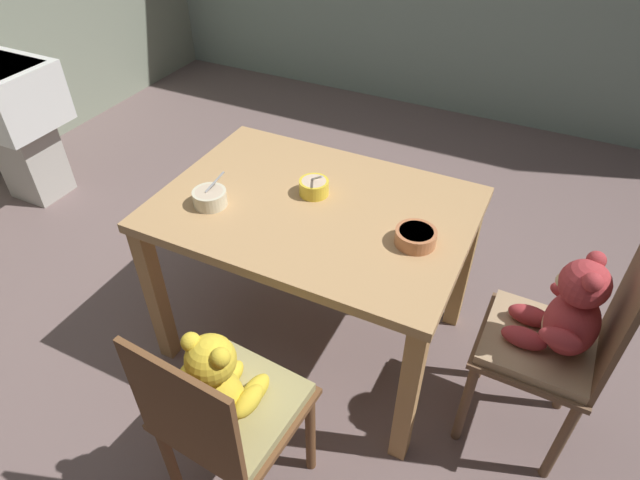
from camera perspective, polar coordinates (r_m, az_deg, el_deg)
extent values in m
cube|color=#715C5A|center=(2.52, -0.51, -10.37)|extent=(5.20, 5.20, 0.04)
cube|color=tan|center=(2.01, -0.63, 3.29)|extent=(1.16, 0.83, 0.04)
cube|color=#B2814C|center=(2.28, -17.06, -5.78)|extent=(0.06, 0.06, 0.70)
cube|color=tan|center=(1.91, 9.36, -16.16)|extent=(0.06, 0.06, 0.70)
cube|color=#AF834C|center=(2.71, -7.26, 4.08)|extent=(0.06, 0.06, 0.70)
cube|color=tan|center=(2.40, 15.03, -2.58)|extent=(0.06, 0.06, 0.70)
cube|color=brown|center=(2.02, 22.07, -10.58)|extent=(0.40, 0.39, 0.02)
cube|color=brown|center=(1.88, 29.30, -7.42)|extent=(0.02, 0.35, 0.45)
cylinder|color=brown|center=(2.29, 17.34, -10.31)|extent=(0.04, 0.04, 0.44)
cylinder|color=brown|center=(2.09, 15.22, -16.43)|extent=(0.04, 0.04, 0.44)
cylinder|color=brown|center=(2.31, 25.33, -12.65)|extent=(0.04, 0.04, 0.44)
cylinder|color=brown|center=(2.11, 24.24, -19.01)|extent=(0.04, 0.04, 0.44)
cube|color=tan|center=(2.00, 22.27, -10.05)|extent=(0.36, 0.36, 0.04)
ellipsoid|color=#AD3539|center=(1.91, 25.20, -8.03)|extent=(0.17, 0.20, 0.23)
ellipsoid|color=#D5B888|center=(1.91, 23.54, -7.80)|extent=(0.06, 0.11, 0.14)
sphere|color=#AD3539|center=(1.80, 26.38, -4.21)|extent=(0.15, 0.15, 0.15)
ellipsoid|color=#D5B888|center=(1.80, 24.61, -3.98)|extent=(0.05, 0.06, 0.05)
sphere|color=#AD3539|center=(1.81, 27.38, -1.93)|extent=(0.06, 0.06, 0.06)
sphere|color=#AD3539|center=(1.72, 27.06, -4.04)|extent=(0.06, 0.06, 0.06)
ellipsoid|color=#AD3539|center=(1.97, 25.14, -5.07)|extent=(0.13, 0.07, 0.06)
ellipsoid|color=#AD3539|center=(1.81, 24.26, -9.59)|extent=(0.13, 0.07, 0.06)
ellipsoid|color=#AD3539|center=(2.00, 21.48, -7.55)|extent=(0.15, 0.07, 0.07)
ellipsoid|color=#AD3539|center=(1.92, 20.91, -9.73)|extent=(0.15, 0.07, 0.07)
cube|color=brown|center=(1.76, -9.01, -17.33)|extent=(0.43, 0.42, 0.02)
cube|color=brown|center=(1.51, -14.30, -17.70)|extent=(0.37, 0.05, 0.40)
cylinder|color=brown|center=(1.96, -1.03, -19.87)|extent=(0.04, 0.04, 0.44)
cylinder|color=brown|center=(2.08, -9.35, -15.52)|extent=(0.04, 0.04, 0.44)
cylinder|color=brown|center=(1.97, -15.61, -21.92)|extent=(0.04, 0.04, 0.44)
cube|color=tan|center=(1.73, -9.11, -16.81)|extent=(0.39, 0.38, 0.04)
ellipsoid|color=yellow|center=(1.61, -11.09, -16.07)|extent=(0.19, 0.17, 0.21)
ellipsoid|color=#D0B094|center=(1.63, -9.91, -15.09)|extent=(0.10, 0.06, 0.12)
sphere|color=yellow|center=(1.49, -11.60, -12.39)|extent=(0.14, 0.14, 0.14)
ellipsoid|color=#D0B094|center=(1.52, -10.33, -11.40)|extent=(0.06, 0.05, 0.04)
sphere|color=yellow|center=(1.42, -10.58, -12.20)|extent=(0.05, 0.05, 0.05)
sphere|color=yellow|center=(1.47, -13.61, -10.52)|extent=(0.05, 0.05, 0.05)
ellipsoid|color=yellow|center=(1.55, -7.65, -16.68)|extent=(0.07, 0.12, 0.06)
ellipsoid|color=yellow|center=(1.64, -13.50, -13.37)|extent=(0.07, 0.12, 0.06)
ellipsoid|color=yellow|center=(1.69, -7.04, -15.71)|extent=(0.07, 0.14, 0.06)
ellipsoid|color=yellow|center=(1.73, -9.77, -14.22)|extent=(0.07, 0.14, 0.06)
cylinder|color=beige|center=(2.03, -11.66, 4.42)|extent=(0.13, 0.13, 0.06)
cylinder|color=beige|center=(2.04, -11.57, 3.86)|extent=(0.07, 0.07, 0.01)
cylinder|color=#C4AF93|center=(2.01, -11.75, 4.97)|extent=(0.10, 0.10, 0.01)
cylinder|color=#BCBCC1|center=(2.00, -11.15, 6.09)|extent=(0.05, 0.08, 0.06)
ellipsoid|color=#BCBCC1|center=(2.01, -11.97, 4.80)|extent=(0.03, 0.04, 0.01)
cylinder|color=#BD7348|center=(1.84, 10.16, 0.32)|extent=(0.14, 0.14, 0.05)
cylinder|color=#BD7348|center=(1.85, 10.08, -0.20)|extent=(0.08, 0.08, 0.01)
cylinder|color=beige|center=(1.82, 10.24, 0.86)|extent=(0.12, 0.12, 0.01)
cylinder|color=yellow|center=(2.04, -0.65, 5.64)|extent=(0.11, 0.11, 0.06)
cylinder|color=yellow|center=(2.06, -0.64, 5.08)|extent=(0.06, 0.06, 0.01)
cylinder|color=#CDB295|center=(2.03, -0.65, 6.23)|extent=(0.09, 0.09, 0.01)
cylinder|color=#BCBCC1|center=(1.99, -0.29, 6.64)|extent=(0.07, 0.05, 0.06)
ellipsoid|color=#BCBCC1|center=(2.04, -0.77, 6.24)|extent=(0.04, 0.04, 0.01)
cube|color=#B7B2A8|center=(3.68, -28.35, 7.57)|extent=(0.29, 0.26, 0.47)
cube|color=white|center=(3.52, -30.40, 13.11)|extent=(0.48, 0.43, 0.34)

